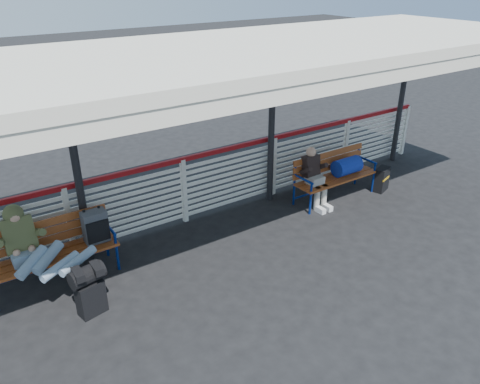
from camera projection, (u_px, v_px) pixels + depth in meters
ground at (245, 272)px, 7.10m from camera, size 60.00×60.00×0.00m
fence at (184, 188)px, 8.22m from camera, size 12.08×0.08×1.24m
canopy at (210, 58)px, 6.42m from camera, size 12.60×3.60×3.16m
luggage_stack at (89, 288)px, 6.09m from camera, size 0.48×0.33×0.73m
bench_left at (67, 239)px, 6.78m from camera, size 1.80×0.56×0.96m
bench_right at (340, 169)px, 9.17m from camera, size 1.80×0.56×0.92m
traveler_man at (45, 255)px, 6.31m from camera, size 0.94×1.64×0.77m
companion_person at (315, 177)px, 8.82m from camera, size 0.32×0.66×1.15m
suitcase_side at (382, 179)px, 9.56m from camera, size 0.40×0.32×0.50m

